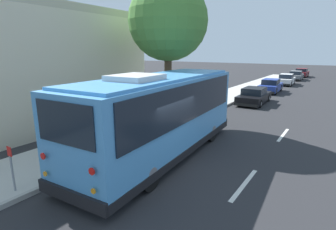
% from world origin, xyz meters
% --- Properties ---
extents(ground_plane, '(160.00, 160.00, 0.00)m').
position_xyz_m(ground_plane, '(0.00, 0.00, 0.00)').
color(ground_plane, '#28282B').
extents(sidewalk_slab, '(80.00, 3.04, 0.15)m').
position_xyz_m(sidewalk_slab, '(0.00, 3.56, 0.07)').
color(sidewalk_slab, '#B2AFA8').
rests_on(sidewalk_slab, ground).
extents(curb_strip, '(80.00, 0.14, 0.15)m').
position_xyz_m(curb_strip, '(0.00, 1.97, 0.07)').
color(curb_strip, '#9D9A94').
rests_on(curb_strip, ground).
extents(shuttle_bus, '(9.16, 3.26, 3.33)m').
position_xyz_m(shuttle_bus, '(0.97, 0.57, 1.78)').
color(shuttle_bus, '#4C93D1').
rests_on(shuttle_bus, ground).
extents(parked_sedan_black, '(4.73, 1.94, 1.26)m').
position_xyz_m(parked_sedan_black, '(13.74, 0.64, 0.58)').
color(parked_sedan_black, black).
rests_on(parked_sedan_black, ground).
extents(parked_sedan_blue, '(4.46, 1.81, 1.33)m').
position_xyz_m(parked_sedan_blue, '(20.38, 0.94, 0.62)').
color(parked_sedan_blue, navy).
rests_on(parked_sedan_blue, ground).
extents(parked_sedan_white, '(4.46, 1.80, 1.33)m').
position_xyz_m(parked_sedan_white, '(27.57, 0.79, 0.62)').
color(parked_sedan_white, silver).
rests_on(parked_sedan_white, ground).
extents(parked_sedan_gray, '(4.41, 1.77, 1.28)m').
position_xyz_m(parked_sedan_gray, '(34.18, 0.72, 0.59)').
color(parked_sedan_gray, slate).
rests_on(parked_sedan_gray, ground).
extents(parked_sedan_maroon, '(4.13, 1.82, 1.33)m').
position_xyz_m(parked_sedan_maroon, '(39.55, 0.70, 0.62)').
color(parked_sedan_maroon, maroon).
rests_on(parked_sedan_maroon, ground).
extents(street_tree, '(4.25, 4.25, 8.25)m').
position_xyz_m(street_tree, '(5.28, 3.09, 5.91)').
color(street_tree, brown).
rests_on(street_tree, sidewalk_slab).
extents(sign_post_near, '(0.06, 0.22, 1.35)m').
position_xyz_m(sign_post_near, '(-3.86, 2.34, 0.85)').
color(sign_post_near, gray).
rests_on(sign_post_near, sidewalk_slab).
extents(sign_post_far, '(0.06, 0.06, 1.37)m').
position_xyz_m(sign_post_far, '(-2.12, 2.34, 0.84)').
color(sign_post_far, gray).
rests_on(sign_post_far, sidewalk_slab).
extents(lane_stripe_mid, '(2.40, 0.14, 0.01)m').
position_xyz_m(lane_stripe_mid, '(0.47, -2.96, 0.00)').
color(lane_stripe_mid, silver).
rests_on(lane_stripe_mid, ground).
extents(lane_stripe_ahead, '(2.40, 0.14, 0.01)m').
position_xyz_m(lane_stripe_ahead, '(6.47, -2.96, 0.00)').
color(lane_stripe_ahead, silver).
rests_on(lane_stripe_ahead, ground).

